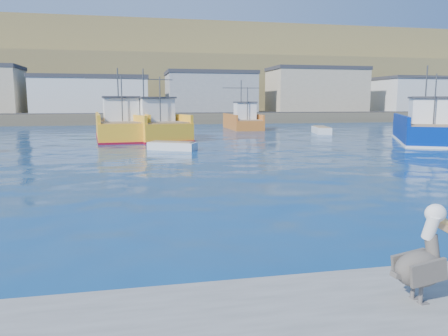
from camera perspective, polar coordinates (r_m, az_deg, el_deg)
The scene contains 10 objects.
ground at distance 11.01m, azimuth 7.92°, elevation -9.80°, with size 260.00×260.00×0.00m, color navy.
dock_bollards at distance 8.17m, azimuth 20.38°, elevation -12.13°, with size 36.20×0.20×0.30m.
far_shore at distance 119.20m, azimuth -10.30°, elevation 11.19°, with size 200.00×81.00×24.00m.
trawler_yellow_a at distance 42.73m, azimuth -13.39°, elevation 5.31°, with size 5.98×13.43×6.75m.
trawler_yellow_b at distance 42.45m, azimuth -9.76°, elevation 5.37°, with size 7.51×13.41×6.69m.
trawler_blue at distance 41.63m, azimuth 24.87°, elevation 4.62°, with size 9.87×13.18×6.68m.
boat_orange at distance 55.84m, azimuth 2.50°, elevation 6.21°, with size 4.83×9.30×6.19m.
skiff_mid at distance 31.76m, azimuth -6.77°, elevation 2.78°, with size 3.62×2.75×0.75m.
skiff_far at distance 49.30m, azimuth 12.60°, elevation 4.78°, with size 2.51×4.54×0.94m.
pelican at distance 7.26m, azimuth 24.54°, elevation -10.93°, with size 1.20×0.52×1.49m.
Camera 1 is at (-3.59, -9.82, 3.48)m, focal length 35.00 mm.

